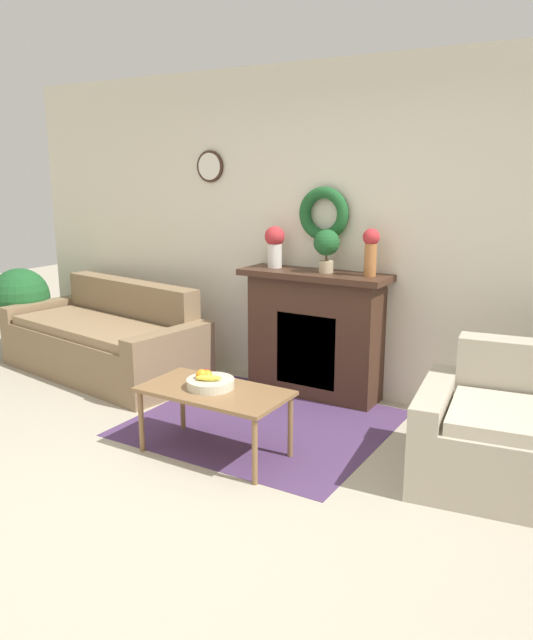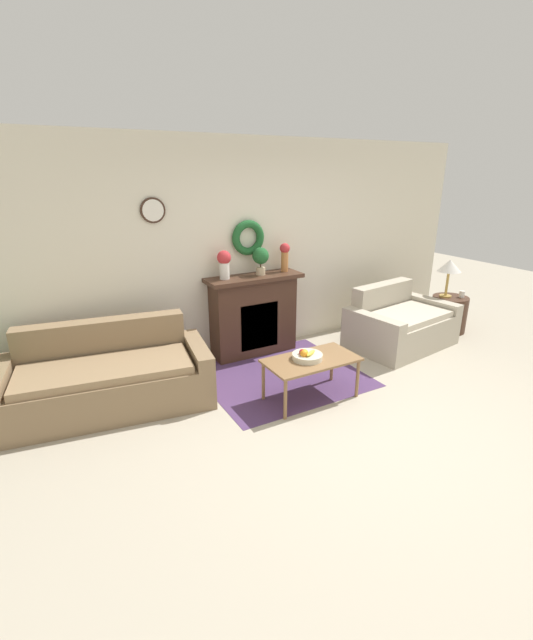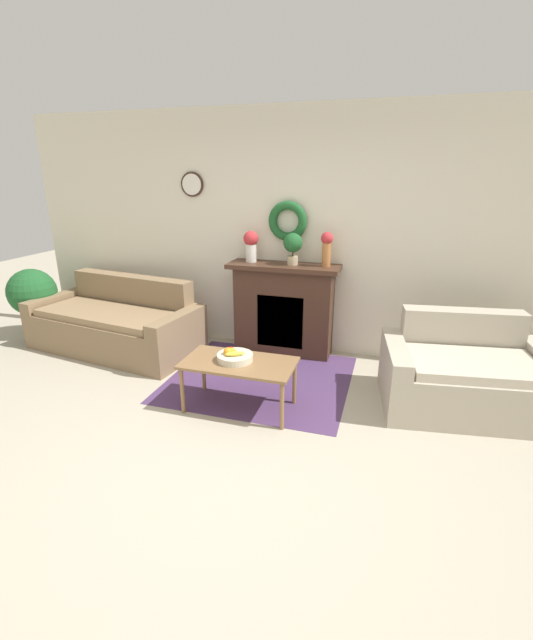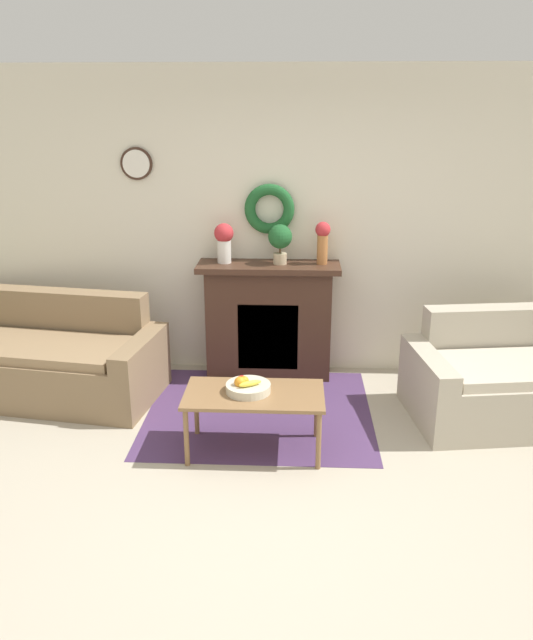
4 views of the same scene
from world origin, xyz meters
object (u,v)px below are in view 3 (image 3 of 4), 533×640
(loveseat_right, at_px, (466,376))
(potted_plant_floor_by_couch, at_px, (33,295))
(vase_on_mantel_left, at_px, (251,244))
(potted_plant_on_mantel, at_px, (293,245))
(fruit_bowl, at_px, (234,356))
(couch_left, at_px, (117,324))
(fireplace, at_px, (284,309))
(coffee_table, at_px, (239,367))
(vase_on_mantel_right, at_px, (327,246))

(loveseat_right, height_order, potted_plant_floor_by_couch, potted_plant_floor_by_couch)
(vase_on_mantel_left, relative_size, potted_plant_on_mantel, 1.01)
(fruit_bowl, bearing_deg, vase_on_mantel_left, 102.46)
(potted_plant_on_mantel, relative_size, potted_plant_floor_by_couch, 0.39)
(couch_left, bearing_deg, fireplace, 22.11)
(loveseat_right, height_order, coffee_table, loveseat_right)
(coffee_table, relative_size, fruit_bowl, 3.10)
(fruit_bowl, distance_m, potted_plant_on_mantel, 1.56)
(couch_left, xyz_separation_m, fruit_bowl, (1.84, -0.88, 0.20))
(coffee_table, bearing_deg, couch_left, 154.67)
(coffee_table, bearing_deg, vase_on_mantel_left, 104.25)
(fireplace, height_order, vase_on_mantel_right, vase_on_mantel_right)
(loveseat_right, xyz_separation_m, potted_plant_floor_by_couch, (-5.05, 0.32, 0.25))
(vase_on_mantel_left, height_order, vase_on_mantel_right, vase_on_mantel_right)
(fireplace, relative_size, potted_plant_floor_by_couch, 1.42)
(potted_plant_floor_by_couch, bearing_deg, loveseat_right, -3.62)
(couch_left, distance_m, vase_on_mantel_left, 1.88)
(couch_left, relative_size, fruit_bowl, 6.77)
(coffee_table, height_order, vase_on_mantel_left, vase_on_mantel_left)
(couch_left, height_order, coffee_table, couch_left)
(vase_on_mantel_right, relative_size, potted_plant_floor_by_couch, 0.42)
(loveseat_right, relative_size, fruit_bowl, 4.86)
(loveseat_right, distance_m, potted_plant_floor_by_couch, 5.07)
(coffee_table, relative_size, vase_on_mantel_right, 2.66)
(fireplace, xyz_separation_m, loveseat_right, (1.88, -0.74, -0.24))
(fireplace, bearing_deg, vase_on_mantel_left, 179.18)
(vase_on_mantel_left, xyz_separation_m, potted_plant_floor_by_couch, (-2.78, -0.43, -0.71))
(couch_left, bearing_deg, loveseat_right, 4.38)
(coffee_table, bearing_deg, potted_plant_on_mantel, 84.11)
(potted_plant_floor_by_couch, bearing_deg, vase_on_mantel_left, 8.68)
(coffee_table, distance_m, vase_on_mantel_left, 1.65)
(vase_on_mantel_left, xyz_separation_m, potted_plant_on_mantel, (0.49, -0.02, 0.02))
(potted_plant_on_mantel, bearing_deg, coffee_table, -95.89)
(couch_left, xyz_separation_m, loveseat_right, (3.81, -0.27, -0.00))
(fireplace, distance_m, coffee_table, 1.37)
(coffee_table, relative_size, potted_plant_floor_by_couch, 1.11)
(couch_left, distance_m, loveseat_right, 3.82)
(couch_left, bearing_deg, vase_on_mantel_left, 25.59)
(vase_on_mantel_left, relative_size, potted_plant_floor_by_couch, 0.39)
(fruit_bowl, distance_m, potted_plant_floor_by_couch, 3.22)
(vase_on_mantel_right, bearing_deg, loveseat_right, -27.73)
(vase_on_mantel_right, bearing_deg, vase_on_mantel_left, 180.00)
(couch_left, relative_size, potted_plant_on_mantel, 6.19)
(coffee_table, distance_m, potted_plant_on_mantel, 1.61)
(fruit_bowl, xyz_separation_m, vase_on_mantel_right, (0.55, 1.36, 0.77))
(fireplace, relative_size, potted_plant_on_mantel, 3.61)
(coffee_table, bearing_deg, fireplace, 88.28)
(vase_on_mantel_left, height_order, potted_plant_floor_by_couch, vase_on_mantel_left)
(loveseat_right, bearing_deg, vase_on_mantel_right, 144.44)
(loveseat_right, bearing_deg, potted_plant_floor_by_couch, 168.55)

